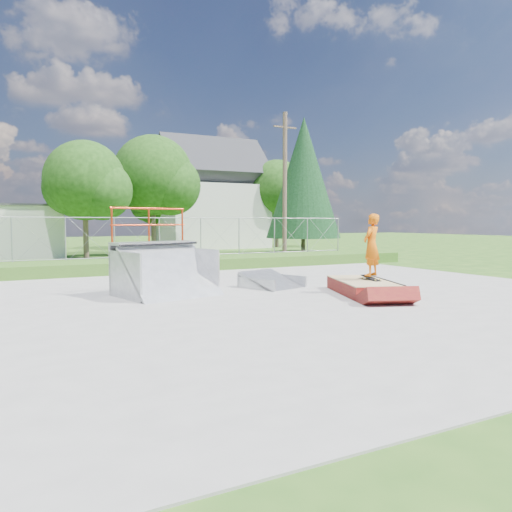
{
  "coord_description": "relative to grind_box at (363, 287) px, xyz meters",
  "views": [
    {
      "loc": [
        -6.65,
        -11.44,
        2.13
      ],
      "look_at": [
        0.2,
        1.53,
        1.1
      ],
      "focal_mm": 35.0,
      "sensor_mm": 36.0,
      "label": 1
    }
  ],
  "objects": [
    {
      "name": "skateboard",
      "position": [
        0.26,
        -0.06,
        0.25
      ],
      "size": [
        0.33,
        0.82,
        0.13
      ],
      "primitive_type": "cube",
      "rotation": [
        0.14,
        0.0,
        -0.15
      ],
      "color": "black",
      "rests_on": "grind_box"
    },
    {
      "name": "tree_back_mid",
      "position": [
        2.43,
        28.06,
        3.42
      ],
      "size": [
        4.08,
        3.84,
        5.7
      ],
      "color": "brown",
      "rests_on": "ground"
    },
    {
      "name": "grass_berm",
      "position": [
        -2.78,
        9.7,
        0.04
      ],
      "size": [
        24.0,
        3.0,
        0.5
      ],
      "primitive_type": "cube",
      "color": "#245217",
      "rests_on": "ground"
    },
    {
      "name": "conifer_tree",
      "position": [
        9.22,
        17.2,
        4.84
      ],
      "size": [
        5.04,
        5.04,
        9.1
      ],
      "color": "brown",
      "rests_on": "ground"
    },
    {
      "name": "tree_right_far",
      "position": [
        11.48,
        24.03,
        4.33
      ],
      "size": [
        5.1,
        4.8,
        7.12
      ],
      "color": "brown",
      "rests_on": "ground"
    },
    {
      "name": "concrete_pad",
      "position": [
        -2.78,
        0.2,
        -0.19
      ],
      "size": [
        20.0,
        16.0,
        0.04
      ],
      "primitive_type": "cube",
      "color": "gray",
      "rests_on": "ground"
    },
    {
      "name": "tree_left_near",
      "position": [
        -4.53,
        18.04,
        4.03
      ],
      "size": [
        4.76,
        4.48,
        6.65
      ],
      "color": "brown",
      "rests_on": "ground"
    },
    {
      "name": "utility_pole",
      "position": [
        4.72,
        12.2,
        3.79
      ],
      "size": [
        0.24,
        0.24,
        8.0
      ],
      "primitive_type": "cylinder",
      "color": "brown",
      "rests_on": "ground"
    },
    {
      "name": "tree_center",
      "position": [
        0.0,
        20.01,
        4.64
      ],
      "size": [
        5.44,
        5.12,
        7.6
      ],
      "color": "brown",
      "rests_on": "ground"
    },
    {
      "name": "quarter_pipe",
      "position": [
        -5.11,
        2.3,
        1.05
      ],
      "size": [
        2.95,
        2.66,
        2.52
      ],
      "primitive_type": null,
      "rotation": [
        0.0,
        0.0,
        0.23
      ],
      "color": "#9DA0A5",
      "rests_on": "concrete_pad"
    },
    {
      "name": "gable_house",
      "position": [
        6.22,
        26.2,
        3.63
      ],
      "size": [
        8.4,
        6.08,
        8.94
      ],
      "color": "beige",
      "rests_on": "ground"
    },
    {
      "name": "ground",
      "position": [
        -2.78,
        0.2,
        -0.21
      ],
      "size": [
        120.0,
        120.0,
        0.0
      ],
      "primitive_type": "plane",
      "color": "#245217",
      "rests_on": "ground"
    },
    {
      "name": "chain_link_fence",
      "position": [
        -2.78,
        10.7,
        1.19
      ],
      "size": [
        20.0,
        0.06,
        1.8
      ],
      "primitive_type": null,
      "color": "#999BA2",
      "rests_on": "grass_berm"
    },
    {
      "name": "grind_box",
      "position": [
        0.0,
        0.0,
        0.0
      ],
      "size": [
        2.27,
        3.12,
        0.42
      ],
      "rotation": [
        0.0,
        0.0,
        -0.36
      ],
      "color": "maroon",
      "rests_on": "concrete_pad"
    },
    {
      "name": "skater",
      "position": [
        0.26,
        -0.06,
        1.15
      ],
      "size": [
        0.78,
        0.67,
        1.8
      ],
      "primitive_type": "imported",
      "rotation": [
        0.0,
        0.0,
        3.57
      ],
      "color": "orange",
      "rests_on": "grind_box"
    },
    {
      "name": "flat_bank_ramp",
      "position": [
        -1.61,
        2.46,
        0.03
      ],
      "size": [
        1.99,
        2.06,
        0.48
      ],
      "primitive_type": null,
      "rotation": [
        0.0,
        0.0,
        0.32
      ],
      "color": "#9DA0A5",
      "rests_on": "concrete_pad"
    }
  ]
}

